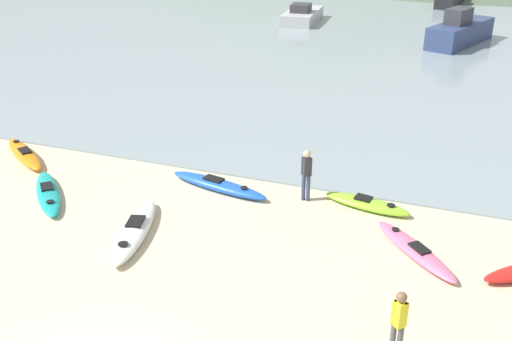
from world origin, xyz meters
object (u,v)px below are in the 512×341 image
object	(u,v)px
person_near_waterline	(306,172)
person_near_foreground	(399,321)
kayak_on_sand_3	(48,193)
kayak_on_sand_1	(367,204)
kayak_on_sand_0	(415,250)
kayak_on_sand_5	(134,230)
kayak_on_sand_4	(24,154)
kayak_on_sand_2	(218,185)
moored_boat_2	(302,15)
moored_boat_1	(460,31)

from	to	relation	value
person_near_waterline	person_near_foreground	bearing A→B (deg)	-59.13
kayak_on_sand_3	kayak_on_sand_1	bearing A→B (deg)	15.96
kayak_on_sand_0	kayak_on_sand_5	bearing A→B (deg)	-167.13
kayak_on_sand_4	kayak_on_sand_1	bearing A→B (deg)	2.43
person_near_foreground	person_near_waterline	world-z (taller)	person_near_waterline
kayak_on_sand_4	kayak_on_sand_5	size ratio (longest dim) A/B	0.85
kayak_on_sand_2	kayak_on_sand_3	size ratio (longest dim) A/B	1.27
kayak_on_sand_5	person_near_foreground	distance (m)	7.85
person_near_waterline	moored_boat_2	xyz separation A→B (m)	(-7.75, 26.35, -0.42)
kayak_on_sand_4	moored_boat_2	xyz separation A→B (m)	(2.52, 26.73, 0.36)
kayak_on_sand_0	kayak_on_sand_4	distance (m)	13.89
kayak_on_sand_4	moored_boat_1	xyz separation A→B (m)	(13.54, 23.41, 0.67)
kayak_on_sand_2	person_near_foreground	xyz separation A→B (m)	(6.39, -5.73, 0.76)
kayak_on_sand_3	kayak_on_sand_4	world-z (taller)	kayak_on_sand_4
kayak_on_sand_2	moored_boat_2	xyz separation A→B (m)	(-4.95, 26.62, 0.37)
person_near_waterline	kayak_on_sand_5	bearing A→B (deg)	-136.57
kayak_on_sand_0	kayak_on_sand_2	xyz separation A→B (m)	(-6.33, 1.70, 0.02)
kayak_on_sand_0	moored_boat_1	xyz separation A→B (m)	(-0.25, 24.99, 0.71)
kayak_on_sand_2	kayak_on_sand_3	world-z (taller)	kayak_on_sand_2
kayak_on_sand_5	moored_boat_2	distance (m)	30.26
person_near_waterline	moored_boat_2	size ratio (longest dim) A/B	0.33
kayak_on_sand_1	person_near_foreground	world-z (taller)	person_near_foreground
kayak_on_sand_5	moored_boat_1	size ratio (longest dim) A/B	0.58
moored_boat_2	kayak_on_sand_1	bearing A→B (deg)	-69.84
kayak_on_sand_0	person_near_foreground	bearing A→B (deg)	-89.14
kayak_on_sand_2	moored_boat_1	xyz separation A→B (m)	(6.07, 23.29, 0.68)
kayak_on_sand_3	moored_boat_2	bearing A→B (deg)	90.36
kayak_on_sand_1	kayak_on_sand_5	xyz separation A→B (m)	(-5.74, -3.79, 0.02)
kayak_on_sand_0	kayak_on_sand_2	world-z (taller)	kayak_on_sand_2
kayak_on_sand_4	person_near_foreground	bearing A→B (deg)	-22.09
person_near_waterline	moored_boat_1	xyz separation A→B (m)	(3.27, 23.02, -0.11)
kayak_on_sand_3	person_near_waterline	size ratio (longest dim) A/B	1.71
moored_boat_2	kayak_on_sand_5	bearing A→B (deg)	-82.62
kayak_on_sand_3	person_near_waterline	bearing A→B (deg)	18.73
kayak_on_sand_1	person_near_foreground	distance (m)	6.42
kayak_on_sand_5	moored_boat_2	world-z (taller)	moored_boat_2
person_near_waterline	moored_boat_2	bearing A→B (deg)	106.39
person_near_foreground	moored_boat_1	world-z (taller)	moored_boat_1
moored_boat_2	kayak_on_sand_4	bearing A→B (deg)	-95.37
kayak_on_sand_0	person_near_waterline	size ratio (longest dim) A/B	1.64
kayak_on_sand_5	kayak_on_sand_2	bearing A→B (deg)	72.60
kayak_on_sand_3	kayak_on_sand_5	distance (m)	3.87
kayak_on_sand_3	moored_boat_1	size ratio (longest dim) A/B	0.46
kayak_on_sand_2	kayak_on_sand_4	xyz separation A→B (m)	(-7.47, -0.11, 0.01)
kayak_on_sand_3	kayak_on_sand_5	bearing A→B (deg)	-16.37
kayak_on_sand_0	kayak_on_sand_1	distance (m)	2.67
kayak_on_sand_0	person_near_waterline	xyz separation A→B (m)	(-3.53, 1.97, 0.81)
kayak_on_sand_1	person_near_waterline	size ratio (longest dim) A/B	1.64
person_near_foreground	moored_boat_1	xyz separation A→B (m)	(-0.31, 29.03, -0.08)
kayak_on_sand_1	kayak_on_sand_3	world-z (taller)	kayak_on_sand_1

